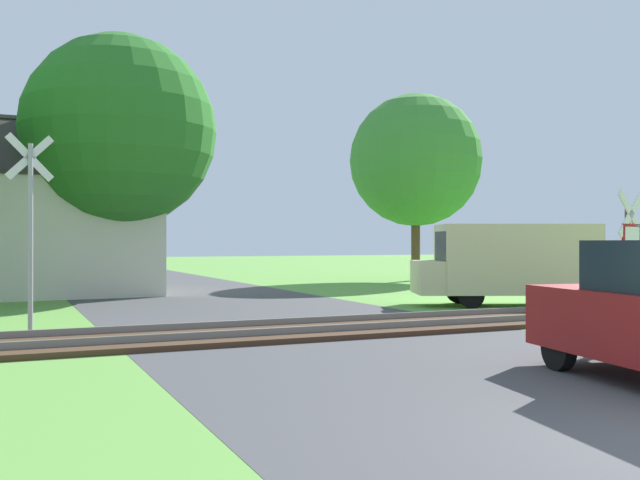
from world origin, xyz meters
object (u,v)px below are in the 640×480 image
object	(u,v)px
stop_sign_near	(629,251)
tree_far	(416,160)
crossing_sign_far	(30,220)
tree_center	(120,131)
mail_truck	(510,261)
house	(39,231)

from	to	relation	value
stop_sign_near	tree_far	bearing A→B (deg)	-124.49
stop_sign_near	crossing_sign_far	size ratio (longest dim) A/B	0.72
tree_center	mail_truck	xyz separation A→B (m)	(9.34, -7.90, -4.11)
stop_sign_near	house	xyz separation A→B (m)	(-9.30, 15.72, 0.53)
stop_sign_near	tree_far	world-z (taller)	tree_far
house	mail_truck	distance (m)	15.04
tree_center	mail_truck	distance (m)	12.90
tree_center	tree_far	size ratio (longest dim) A/B	1.00
tree_center	stop_sign_near	bearing A→B (deg)	-64.03
house	tree_center	xyz separation A→B (m)	(2.37, -1.50, 3.24)
crossing_sign_far	house	bearing A→B (deg)	74.69
house	tree_center	size ratio (longest dim) A/B	0.92
house	mail_truck	xyz separation A→B (m)	(11.71, -9.39, -0.88)
stop_sign_near	house	bearing A→B (deg)	-73.52
tree_far	mail_truck	distance (m)	13.43
tree_far	house	bearing A→B (deg)	-170.90
tree_far	mail_truck	size ratio (longest dim) A/B	1.62
stop_sign_near	tree_far	xyz separation A→B (m)	(6.79, 18.29, 3.89)
stop_sign_near	mail_truck	distance (m)	6.78
stop_sign_near	tree_center	world-z (taller)	tree_center
stop_sign_near	house	size ratio (longest dim) A/B	0.35
crossing_sign_far	tree_center	xyz separation A→B (m)	(3.00, 9.49, 3.19)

